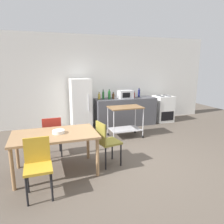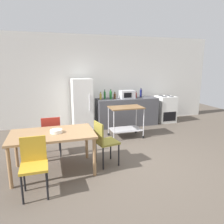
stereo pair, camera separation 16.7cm
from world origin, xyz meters
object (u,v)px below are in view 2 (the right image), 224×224
Objects in this scene: dining_table at (53,137)px; kitchen_cart at (126,117)px; chair_red at (51,133)px; chair_olive at (104,140)px; bottle_soy_sauce at (111,95)px; microwave at (127,94)px; bottle_olive_oil at (105,95)px; refrigerator at (82,104)px; bottle_sparkling_water at (136,95)px; bottle_vinegar at (101,96)px; bottle_sesame_oil at (141,93)px; bottle_hot_sauce at (115,96)px; stove_oven at (165,109)px; chair_mustard at (34,162)px; fruit_bowl at (56,131)px.

dining_table is 1.65× the size of kitchen_cart.
chair_red reaches higher than kitchen_cart.
dining_table is at bearing 76.92° from chair_olive.
bottle_soy_sauce reaches higher than microwave.
chair_olive is 2.80m from bottle_olive_oil.
bottle_sparkling_water is at bearing -1.92° from refrigerator.
bottle_vinegar is at bearing -130.92° from chair_red.
bottle_hot_sauce is at bearing -174.33° from bottle_sesame_oil.
microwave is 0.36m from bottle_sparkling_water.
bottle_vinegar is at bearing 109.81° from kitchen_cart.
bottle_vinegar reaches higher than stove_oven.
chair_olive is at bearing -109.44° from bottle_soy_sauce.
bottle_sparkling_water reaches higher than chair_mustard.
chair_olive is 3.84× the size of bottle_vinegar.
bottle_sesame_oil is at bearing -148.05° from chair_red.
chair_red is (-0.02, 0.72, -0.15)m from dining_table.
chair_olive is 1.40m from chair_mustard.
dining_table is 3.26× the size of microwave.
bottle_hot_sauce is (2.30, 3.18, 0.47)m from chair_mustard.
bottle_sesame_oil is at bearing -47.95° from chair_olive.
refrigerator is 0.77m from bottle_olive_oil.
stove_oven is at bearing -4.70° from bottle_sesame_oil.
dining_table is at bearing -126.53° from bottle_soy_sauce.
chair_olive is at bearing -90.08° from refrigerator.
kitchen_cart is 1.19m from bottle_soy_sauce.
chair_olive is 1.76m from kitchen_cart.
chair_olive is at bearing -1.28° from fruit_bowl.
dining_table is 0.97× the size of refrigerator.
bottle_hot_sauce is (0.46, -0.04, -0.01)m from bottle_vinegar.
chair_red is at bearing -146.10° from bottle_sparkling_water.
bottle_soy_sauce is at bearing -137.14° from chair_red.
bottle_olive_oil is at bearing -132.79° from chair_red.
bottle_sesame_oil is at bearing 5.67° from bottle_hot_sauce.
bottle_sesame_oil is (1.40, 0.05, 0.04)m from bottle_vinegar.
chair_red is at bearing 91.28° from dining_table.
bottle_sesame_oil is (2.97, 1.91, 0.51)m from chair_red.
refrigerator is 3.37× the size of microwave.
bottle_olive_oil is at bearing 177.58° from bottle_sparkling_water.
chair_olive is at bearing -105.41° from bottle_olive_oil.
fruit_bowl is at bearing -125.34° from bottle_soy_sauce.
bottle_sparkling_water is at bearing 55.81° from kitchen_cart.
chair_olive is 4.39× the size of bottle_sparkling_water.
bottle_sparkling_water is (0.35, 0.09, -0.05)m from microwave.
dining_table is at bearing 64.71° from chair_mustard.
refrigerator is (0.00, 2.67, 0.26)m from chair_olive.
bottle_sesame_oil is at bearing 6.18° from bottle_soy_sauce.
chair_red is 4.39× the size of bottle_sparkling_water.
bottle_olive_oil is at bearing 58.09° from chair_mustard.
microwave reaches higher than chair_olive.
chair_red is 2.94× the size of bottle_sesame_oil.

